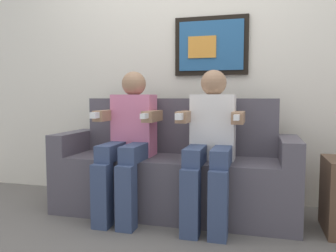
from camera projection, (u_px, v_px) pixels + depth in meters
ground_plane at (162, 227)px, 2.39m from camera, size 5.53×5.53×0.00m
back_wall_assembly at (187, 53)px, 3.01m from camera, size 4.26×0.10×2.60m
couch at (174, 173)px, 2.67m from camera, size 1.86×0.58×0.90m
person_on_left at (129, 137)px, 2.57m from camera, size 0.46×0.56×1.11m
person_on_right at (211, 140)px, 2.41m from camera, size 0.46×0.56×1.11m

